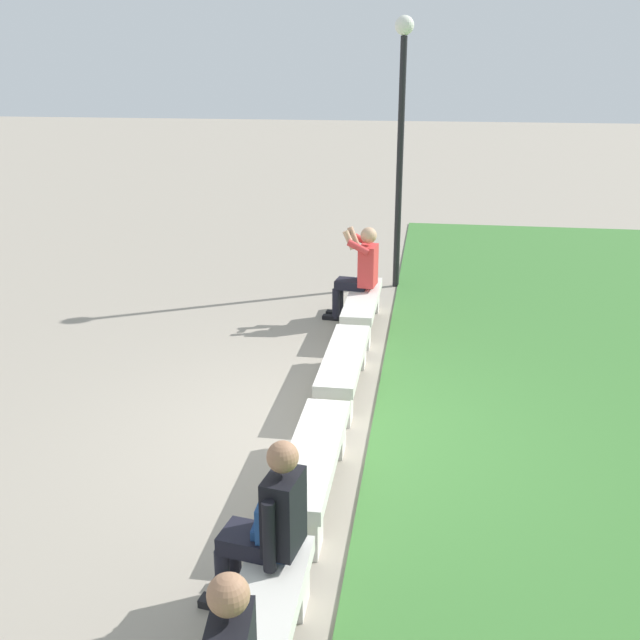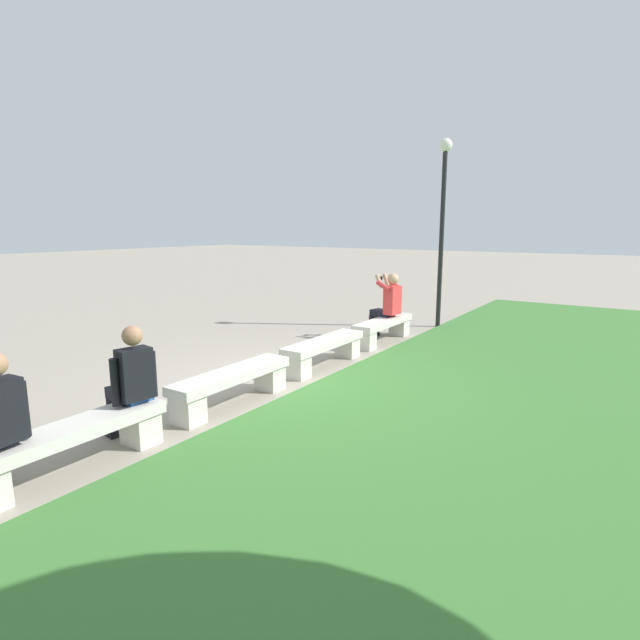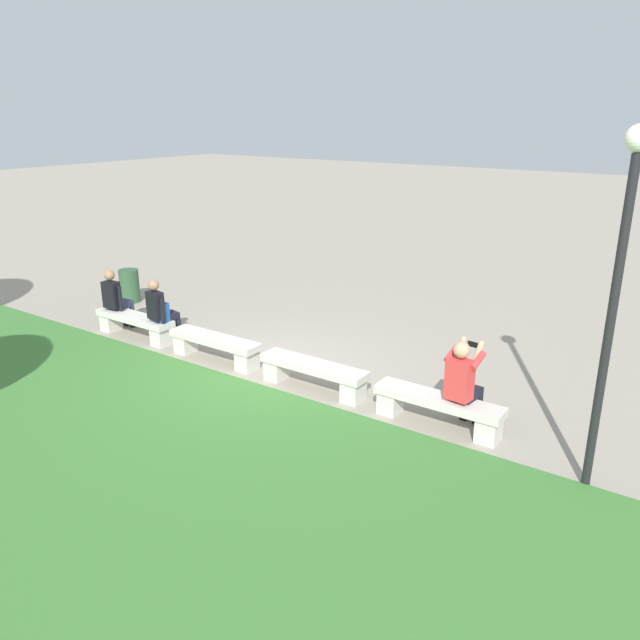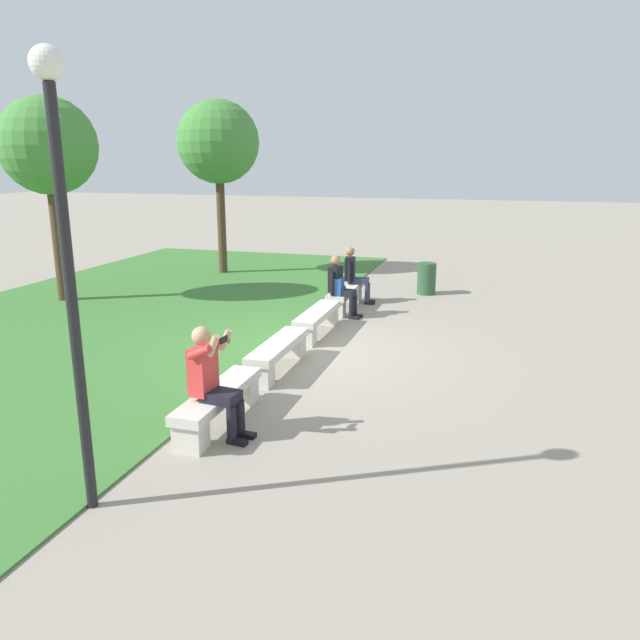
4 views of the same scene
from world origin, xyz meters
TOP-DOWN VIEW (x-y plane):
  - ground_plane at (0.00, 0.00)m, footprint 80.00×80.00m
  - bench_main at (-3.16, 0.00)m, footprint 1.83×0.40m
  - bench_near at (-1.05, 0.00)m, footprint 1.83×0.40m
  - bench_mid at (1.05, 0.00)m, footprint 1.83×0.40m
  - bench_far at (3.16, 0.00)m, footprint 1.83×0.40m
  - person_photographer at (-3.46, -0.08)m, footprint 0.50×0.75m
  - person_distant at (2.45, -0.07)m, footprint 0.47×0.71m
  - backpack at (2.42, -0.04)m, footprint 0.28×0.24m
  - lamp_post at (-5.20, 0.34)m, footprint 0.28×0.28m

SIDE VIEW (x-z plane):
  - ground_plane at x=0.00m, z-range 0.00..0.00m
  - bench_main at x=-3.16m, z-range 0.07..0.52m
  - bench_near at x=-1.05m, z-range 0.07..0.52m
  - bench_mid at x=1.05m, z-range 0.07..0.52m
  - bench_far at x=3.16m, z-range 0.07..0.52m
  - backpack at x=2.42m, z-range 0.41..0.84m
  - person_distant at x=2.45m, z-range 0.04..1.30m
  - person_photographer at x=-3.46m, z-range 0.08..1.40m
  - lamp_post at x=-5.20m, z-range 0.61..4.66m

